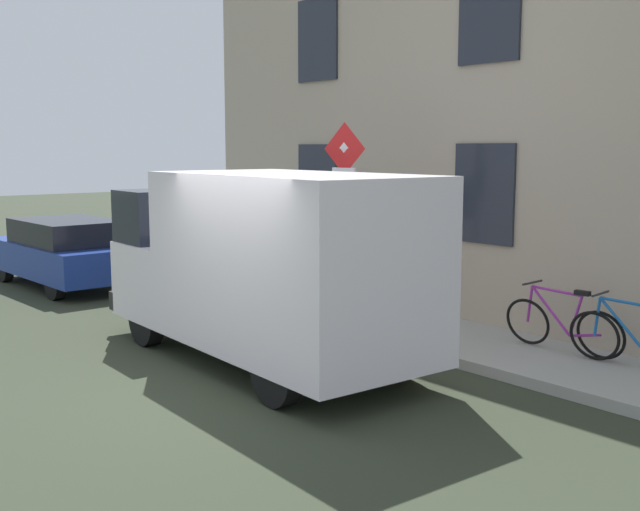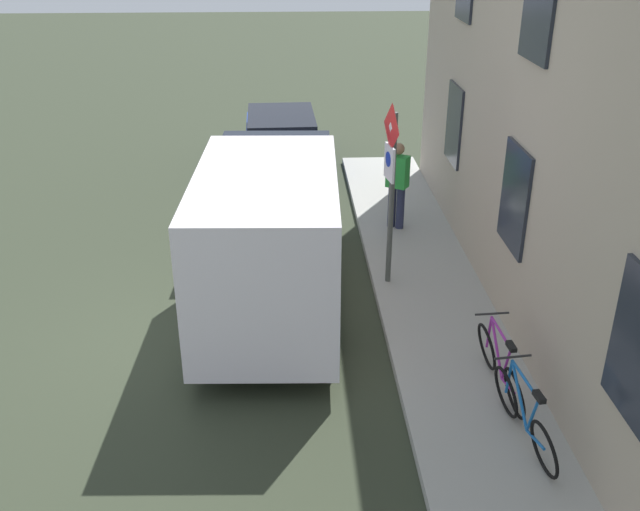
{
  "view_description": "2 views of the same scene",
  "coord_description": "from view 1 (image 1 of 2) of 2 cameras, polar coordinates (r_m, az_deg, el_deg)",
  "views": [
    {
      "loc": [
        -4.88,
        -7.37,
        2.8
      ],
      "look_at": [
        1.84,
        0.79,
        1.33
      ],
      "focal_mm": 43.36,
      "sensor_mm": 36.0,
      "label": 1
    },
    {
      "loc": [
        1.16,
        -9.29,
        5.75
      ],
      "look_at": [
        1.61,
        -0.12,
        1.35
      ],
      "focal_mm": 39.94,
      "sensor_mm": 36.0,
      "label": 2
    }
  ],
  "objects": [
    {
      "name": "building_facade",
      "position": [
        12.14,
        13.28,
        10.17
      ],
      "size": [
        0.75,
        14.33,
        6.65
      ],
      "color": "tan",
      "rests_on": "ground_plane"
    },
    {
      "name": "sign_post_stacked",
      "position": [
        11.65,
        1.86,
        4.51
      ],
      "size": [
        0.18,
        0.56,
        2.93
      ],
      "color": "#474C47",
      "rests_on": "sidewalk_slab"
    },
    {
      "name": "delivery_van",
      "position": [
        10.07,
        -4.11,
        -0.5
      ],
      "size": [
        2.21,
        5.41,
        2.5
      ],
      "rotation": [
        0.0,
        0.0,
        1.53
      ],
      "color": "white",
      "rests_on": "ground_plane"
    },
    {
      "name": "ground_plane",
      "position": [
        9.28,
        -5.77,
        -9.72
      ],
      "size": [
        80.0,
        80.0,
        0.0
      ],
      "primitive_type": "plane",
      "color": "#2E3526"
    },
    {
      "name": "parked_hatchback",
      "position": [
        16.55,
        -18.22,
        0.34
      ],
      "size": [
        1.87,
        4.05,
        1.38
      ],
      "rotation": [
        0.0,
        0.0,
        1.6
      ],
      "color": "navy",
      "rests_on": "ground_plane"
    },
    {
      "name": "bicycle_blue",
      "position": [
        10.13,
        22.29,
        -5.77
      ],
      "size": [
        0.47,
        1.72,
        0.89
      ],
      "rotation": [
        0.0,
        0.0,
        1.69
      ],
      "color": "black",
      "rests_on": "sidewalk_slab"
    },
    {
      "name": "sidewalk_slab",
      "position": [
        11.49,
        8.94,
        -5.95
      ],
      "size": [
        1.82,
        16.33,
        0.14
      ],
      "primitive_type": "cube",
      "color": "#A0A098",
      "rests_on": "ground_plane"
    },
    {
      "name": "pedestrian",
      "position": [
        13.84,
        -2.92,
        0.71
      ],
      "size": [
        0.48,
        0.43,
        1.72
      ],
      "rotation": [
        0.0,
        0.0,
        1.02
      ],
      "color": "#262B47",
      "rests_on": "sidewalk_slab"
    },
    {
      "name": "bicycle_purple",
      "position": [
        10.63,
        17.46,
        -4.91
      ],
      "size": [
        0.46,
        1.72,
        0.89
      ],
      "rotation": [
        0.0,
        0.0,
        1.64
      ],
      "color": "black",
      "rests_on": "sidewalk_slab"
    }
  ]
}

